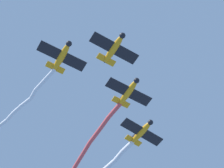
% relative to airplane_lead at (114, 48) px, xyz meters
% --- Properties ---
extents(airplane_lead, '(8.07, 6.11, 1.99)m').
position_rel_airplane_lead_xyz_m(airplane_lead, '(0.00, 0.00, 0.00)').
color(airplane_lead, orange).
extents(airplane_left_wing, '(8.07, 6.12, 1.99)m').
position_rel_airplane_lead_xyz_m(airplane_left_wing, '(7.01, 4.33, 0.00)').
color(airplane_left_wing, orange).
extents(smoke_trail_left_wing, '(7.42, 28.32, 1.74)m').
position_rel_airplane_lead_xyz_m(smoke_trail_left_wing, '(10.44, 21.04, -0.15)').
color(smoke_trail_left_wing, '#DB4C4C').
extents(airplane_right_wing, '(8.08, 6.13, 1.99)m').
position_rel_airplane_lead_xyz_m(airplane_right_wing, '(-5.04, 6.52, 0.30)').
color(airplane_right_wing, orange).
extents(smoke_trail_right_wing, '(1.63, 19.35, 3.33)m').
position_rel_airplane_lead_xyz_m(smoke_trail_right_wing, '(-4.17, 18.73, 1.35)').
color(smoke_trail_right_wing, white).
extents(airplane_slot, '(8.02, 6.03, 1.99)m').
position_rel_airplane_lead_xyz_m(airplane_slot, '(14.04, 8.65, -0.30)').
color(airplane_slot, orange).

